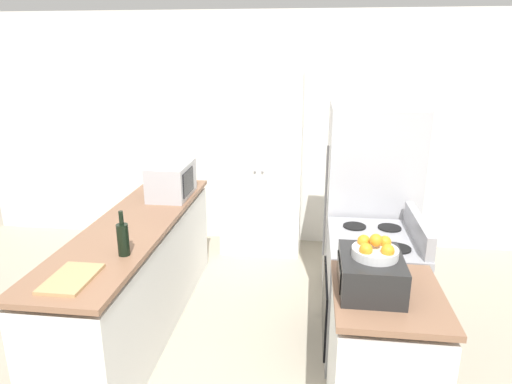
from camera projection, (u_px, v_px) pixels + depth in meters
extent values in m
cube|color=silver|center=(272.00, 132.00, 5.16)|extent=(7.00, 0.06, 2.60)
cube|color=silver|center=(138.00, 280.00, 3.66)|extent=(0.58, 2.39, 0.85)
cube|color=#896047|center=(133.00, 224.00, 3.52)|extent=(0.60, 2.44, 0.04)
cube|color=silver|center=(381.00, 368.00, 2.64)|extent=(0.58, 0.72, 0.85)
cube|color=#896047|center=(388.00, 295.00, 2.50)|extent=(0.60, 0.74, 0.04)
cube|color=white|center=(262.00, 165.00, 4.98)|extent=(0.87, 0.50, 1.97)
sphere|color=#B2B2B7|center=(255.00, 171.00, 4.74)|extent=(0.03, 0.03, 0.03)
sphere|color=#B2B2B7|center=(263.00, 171.00, 4.73)|extent=(0.03, 0.03, 0.03)
cube|color=#9E9EA3|center=(370.00, 295.00, 3.36)|extent=(0.64, 0.77, 0.92)
cube|color=black|center=(325.00, 306.00, 3.44)|extent=(0.02, 0.68, 0.51)
cube|color=#9E9EA3|center=(418.00, 229.00, 3.17)|extent=(0.06, 0.74, 0.16)
cylinder|color=black|center=(359.00, 246.00, 3.06)|extent=(0.17, 0.17, 0.01)
cylinder|color=black|center=(355.00, 226.00, 3.42)|extent=(0.17, 0.17, 0.01)
cylinder|color=black|center=(398.00, 248.00, 3.03)|extent=(0.17, 0.17, 0.01)
cylinder|color=black|center=(390.00, 228.00, 3.39)|extent=(0.17, 0.17, 0.01)
cube|color=#B7B7BC|center=(369.00, 206.00, 4.00)|extent=(0.73, 0.75, 1.76)
cylinder|color=gray|center=(325.00, 202.00, 3.82)|extent=(0.02, 0.02, 0.97)
cube|color=#B2B2B7|center=(171.00, 180.00, 4.10)|extent=(0.33, 0.52, 0.30)
cube|color=black|center=(188.00, 182.00, 4.04)|extent=(0.01, 0.32, 0.22)
cylinder|color=black|center=(123.00, 240.00, 2.92)|extent=(0.08, 0.08, 0.21)
cylinder|color=black|center=(121.00, 218.00, 2.88)|extent=(0.03, 0.03, 0.09)
cube|color=black|center=(371.00, 273.00, 2.50)|extent=(0.34, 0.44, 0.20)
cube|color=black|center=(339.00, 271.00, 2.52)|extent=(0.01, 0.30, 0.12)
cylinder|color=silver|center=(375.00, 253.00, 2.46)|extent=(0.25, 0.25, 0.05)
sphere|color=orange|center=(385.00, 242.00, 2.49)|extent=(0.07, 0.07, 0.07)
sphere|color=orange|center=(364.00, 241.00, 2.50)|extent=(0.07, 0.07, 0.07)
sphere|color=orange|center=(366.00, 249.00, 2.40)|extent=(0.07, 0.07, 0.07)
sphere|color=orange|center=(388.00, 251.00, 2.38)|extent=(0.07, 0.07, 0.07)
sphere|color=orange|center=(376.00, 240.00, 2.43)|extent=(0.07, 0.07, 0.07)
cube|color=tan|center=(71.00, 278.00, 2.63)|extent=(0.24, 0.38, 0.02)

